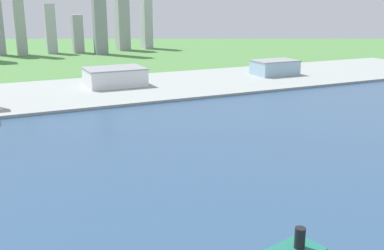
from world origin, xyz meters
name	(u,v)px	position (x,y,z in m)	size (l,w,h in m)	color
ground_plane	(175,153)	(0.00, 300.00, 0.00)	(2400.00, 2400.00, 0.00)	#4B8040
water_bay	(229,193)	(0.00, 240.00, 0.07)	(840.00, 360.00, 0.15)	#2D4C70
industrial_pier	(94,91)	(0.00, 490.00, 1.25)	(840.00, 140.00, 2.50)	#949C99
warehouse_main	(115,77)	(23.80, 502.60, 11.04)	(55.05, 41.42, 17.04)	white
warehouse_annex	(275,67)	(201.31, 491.50, 10.59)	(47.32, 31.64, 16.13)	#99BCD1
distant_skyline	(37,20)	(-5.59, 824.24, 52.31)	(379.76, 77.61, 140.68)	gray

